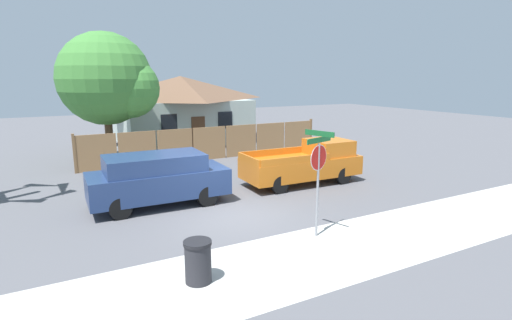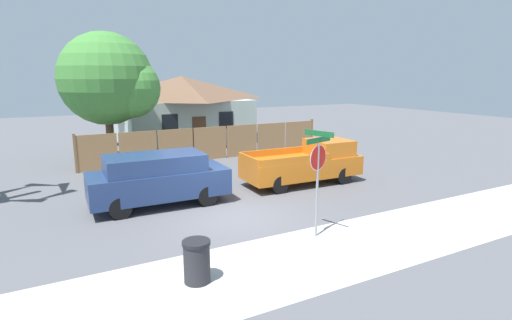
# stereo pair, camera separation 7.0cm
# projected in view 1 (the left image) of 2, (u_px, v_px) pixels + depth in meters

# --- Properties ---
(ground_plane) EXTENTS (80.00, 80.00, 0.00)m
(ground_plane) POSITION_uv_depth(u_px,v_px,m) (237.00, 216.00, 13.09)
(ground_plane) COLOR #56565B
(sidewalk_strip) EXTENTS (36.00, 3.20, 0.01)m
(sidewalk_strip) POSITION_uv_depth(u_px,v_px,m) (299.00, 259.00, 9.99)
(sidewalk_strip) COLOR beige
(sidewalk_strip) RESTS_ON ground
(wooden_fence) EXTENTS (13.70, 0.12, 1.89)m
(wooden_fence) POSITION_uv_depth(u_px,v_px,m) (210.00, 143.00, 21.84)
(wooden_fence) COLOR #997047
(wooden_fence) RESTS_ON ground
(house) EXTENTS (8.98, 7.03, 4.50)m
(house) POSITION_uv_depth(u_px,v_px,m) (181.00, 108.00, 27.85)
(house) COLOR #B2C1B7
(house) RESTS_ON ground
(oak_tree) EXTENTS (4.99, 4.75, 6.74)m
(oak_tree) POSITION_uv_depth(u_px,v_px,m) (110.00, 81.00, 20.53)
(oak_tree) COLOR brown
(oak_tree) RESTS_ON ground
(red_suv) EXTENTS (4.81, 2.08, 1.84)m
(red_suv) POSITION_uv_depth(u_px,v_px,m) (158.00, 178.00, 14.01)
(red_suv) COLOR navy
(red_suv) RESTS_ON ground
(orange_pickup) EXTENTS (5.10, 2.07, 1.80)m
(orange_pickup) POSITION_uv_depth(u_px,v_px,m) (306.00, 163.00, 17.00)
(orange_pickup) COLOR orange
(orange_pickup) RESTS_ON ground
(stop_sign) EXTENTS (1.03, 0.93, 3.05)m
(stop_sign) POSITION_uv_depth(u_px,v_px,m) (318.00, 165.00, 11.05)
(stop_sign) COLOR gray
(stop_sign) RESTS_ON ground
(trash_bin) EXTENTS (0.63, 0.63, 0.97)m
(trash_bin) POSITION_uv_depth(u_px,v_px,m) (198.00, 261.00, 8.81)
(trash_bin) COLOR #28282D
(trash_bin) RESTS_ON ground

